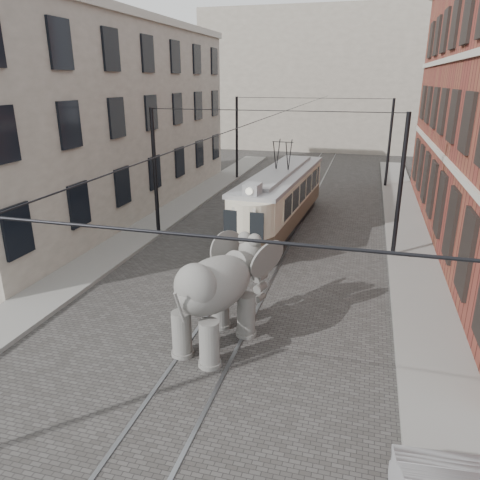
% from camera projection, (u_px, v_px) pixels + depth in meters
% --- Properties ---
extents(ground, '(120.00, 120.00, 0.00)m').
position_uv_depth(ground, '(237.00, 305.00, 15.49)').
color(ground, '#3F3C3A').
extents(tram_rails, '(1.54, 80.00, 0.02)m').
position_uv_depth(tram_rails, '(237.00, 305.00, 15.49)').
color(tram_rails, slate).
rests_on(tram_rails, ground).
extents(sidewalk_right, '(2.00, 60.00, 0.15)m').
position_uv_depth(sidewalk_right, '(427.00, 327.00, 13.97)').
color(sidewalk_right, slate).
rests_on(sidewalk_right, ground).
extents(sidewalk_left, '(2.00, 60.00, 0.15)m').
position_uv_depth(sidewalk_left, '(68.00, 282.00, 17.09)').
color(sidewalk_left, slate).
rests_on(sidewalk_left, ground).
extents(stucco_building, '(7.00, 24.00, 10.00)m').
position_uv_depth(stucco_building, '(95.00, 121.00, 25.70)').
color(stucco_building, gray).
rests_on(stucco_building, ground).
extents(distant_block, '(28.00, 10.00, 14.00)m').
position_uv_depth(distant_block, '(337.00, 81.00, 49.62)').
color(distant_block, gray).
rests_on(distant_block, ground).
extents(catenary, '(11.00, 30.20, 6.00)m').
position_uv_depth(catenary, '(264.00, 186.00, 19.11)').
color(catenary, black).
rests_on(catenary, ground).
extents(tram, '(2.95, 11.08, 4.35)m').
position_uv_depth(tram, '(282.00, 185.00, 23.01)').
color(tram, beige).
rests_on(tram, ground).
extents(elephant, '(3.88, 5.27, 2.88)m').
position_uv_depth(elephant, '(215.00, 299.00, 12.75)').
color(elephant, '#605D59').
rests_on(elephant, ground).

